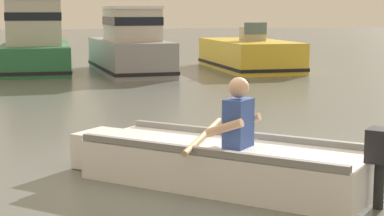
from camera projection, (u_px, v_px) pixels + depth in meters
The scene contains 5 objects.
ground_plane at pixel (228, 174), 7.40m from camera, with size 120.00×120.00×0.00m, color slate.
rowboat_with_person at pixel (220, 162), 6.94m from camera, with size 3.13×2.99×1.19m.
moored_boat_green at pixel (35, 44), 20.12m from camera, with size 2.10×5.76×2.32m.
moored_boat_grey at pixel (130, 48), 19.30m from camera, with size 2.19×5.11×2.01m.
moored_boat_yellow at pixel (249, 55), 20.57m from camera, with size 2.24×4.84×1.52m.
Camera 1 is at (-1.99, -6.93, 1.88)m, focal length 59.63 mm.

